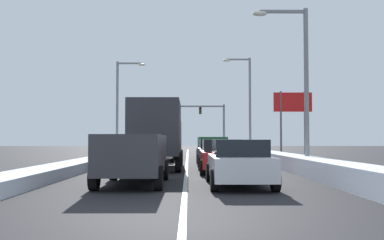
# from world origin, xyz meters

# --- Properties ---
(ground_plane) EXTENTS (135.67, 135.67, 0.00)m
(ground_plane) POSITION_xyz_m (0.00, 20.87, 0.00)
(ground_plane) COLOR black
(lane_stripe_between_right_lane_and_center_lane) EXTENTS (0.14, 57.40, 0.01)m
(lane_stripe_between_right_lane_and_center_lane) POSITION_xyz_m (-0.00, 26.09, 0.00)
(lane_stripe_between_right_lane_and_center_lane) COLOR silver
(lane_stripe_between_right_lane_and_center_lane) RESTS_ON ground
(snow_bank_right_shoulder) EXTENTS (1.29, 57.40, 0.73)m
(snow_bank_right_shoulder) POSITION_xyz_m (5.30, 26.09, 0.36)
(snow_bank_right_shoulder) COLOR silver
(snow_bank_right_shoulder) RESTS_ON ground
(snow_bank_left_shoulder) EXTENTS (1.48, 57.40, 0.46)m
(snow_bank_left_shoulder) POSITION_xyz_m (-5.30, 26.09, 0.23)
(snow_bank_left_shoulder) COLOR silver
(snow_bank_left_shoulder) RESTS_ON ground
(sedan_white_right_lane_nearest) EXTENTS (2.00, 4.50, 1.51)m
(sedan_white_right_lane_nearest) POSITION_xyz_m (1.74, 6.55, 0.76)
(sedan_white_right_lane_nearest) COLOR silver
(sedan_white_right_lane_nearest) RESTS_ON ground
(sedan_red_right_lane_second) EXTENTS (2.00, 4.50, 1.51)m
(sedan_red_right_lane_second) POSITION_xyz_m (1.58, 12.23, 0.76)
(sedan_red_right_lane_second) COLOR maroon
(sedan_red_right_lane_second) RESTS_ON ground
(sedan_navy_right_lane_third) EXTENTS (2.00, 4.50, 1.51)m
(sedan_navy_right_lane_third) POSITION_xyz_m (1.59, 18.15, 0.76)
(sedan_navy_right_lane_third) COLOR navy
(sedan_navy_right_lane_third) RESTS_ON ground
(suv_green_right_lane_fourth) EXTENTS (2.16, 4.90, 1.67)m
(suv_green_right_lane_fourth) POSITION_xyz_m (1.79, 24.35, 1.02)
(suv_green_right_lane_fourth) COLOR #1E5633
(suv_green_right_lane_fourth) RESTS_ON ground
(suv_maroon_right_lane_fifth) EXTENTS (2.16, 4.90, 1.67)m
(suv_maroon_right_lane_fifth) POSITION_xyz_m (1.94, 30.59, 1.02)
(suv_maroon_right_lane_fifth) COLOR maroon
(suv_maroon_right_lane_fifth) RESTS_ON ground
(suv_charcoal_center_lane_nearest) EXTENTS (2.16, 4.90, 1.67)m
(suv_charcoal_center_lane_nearest) POSITION_xyz_m (-1.74, 7.04, 1.02)
(suv_charcoal_center_lane_nearest) COLOR #38383D
(suv_charcoal_center_lane_nearest) RESTS_ON ground
(box_truck_center_lane_second) EXTENTS (2.53, 7.20, 3.36)m
(box_truck_center_lane_second) POSITION_xyz_m (-1.49, 14.90, 1.90)
(box_truck_center_lane_second) COLOR #937F60
(box_truck_center_lane_second) RESTS_ON ground
(sedan_silver_center_lane_third) EXTENTS (2.00, 4.50, 1.51)m
(sedan_silver_center_lane_third) POSITION_xyz_m (-1.83, 22.66, 0.76)
(sedan_silver_center_lane_third) COLOR #B7BABF
(sedan_silver_center_lane_third) RESTS_ON ground
(suv_gray_center_lane_fourth) EXTENTS (2.16, 4.90, 1.67)m
(suv_gray_center_lane_fourth) POSITION_xyz_m (-1.76, 29.09, 1.02)
(suv_gray_center_lane_fourth) COLOR slate
(suv_gray_center_lane_fourth) RESTS_ON ground
(sedan_black_center_lane_fifth) EXTENTS (2.00, 4.50, 1.51)m
(sedan_black_center_lane_fifth) POSITION_xyz_m (-1.64, 35.46, 0.76)
(sedan_black_center_lane_fifth) COLOR black
(sedan_black_center_lane_fifth) RESTS_ON ground
(traffic_light_gantry) EXTENTS (7.54, 0.47, 6.20)m
(traffic_light_gantry) POSITION_xyz_m (2.57, 52.17, 4.50)
(traffic_light_gantry) COLOR slate
(traffic_light_gantry) RESTS_ON ground
(street_lamp_right_near) EXTENTS (2.66, 0.36, 7.76)m
(street_lamp_right_near) POSITION_xyz_m (5.32, 13.04, 4.67)
(street_lamp_right_near) COLOR gray
(street_lamp_right_near) RESTS_ON ground
(street_lamp_right_mid) EXTENTS (2.66, 0.36, 9.22)m
(street_lamp_right_mid) POSITION_xyz_m (5.59, 33.92, 5.44)
(street_lamp_right_mid) COLOR gray
(street_lamp_right_mid) RESTS_ON ground
(street_lamp_left_mid) EXTENTS (2.66, 0.36, 8.55)m
(street_lamp_left_mid) POSITION_xyz_m (-6.01, 32.28, 5.09)
(street_lamp_left_mid) COLOR gray
(street_lamp_left_mid) RESTS_ON ground
(roadside_sign_right) EXTENTS (3.20, 0.16, 5.50)m
(roadside_sign_right) POSITION_xyz_m (8.80, 28.96, 4.02)
(roadside_sign_right) COLOR #59595B
(roadside_sign_right) RESTS_ON ground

